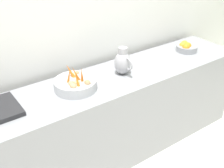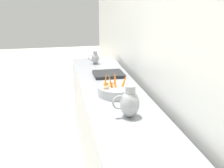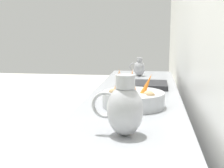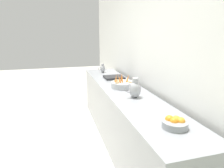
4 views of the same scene
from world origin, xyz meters
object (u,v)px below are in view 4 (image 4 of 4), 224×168
orange_bowl (175,123)px  metal_pitcher_tall (135,89)px  metal_pitcher_short (103,69)px  vegetable_colander (123,84)px

orange_bowl → metal_pitcher_tall: metal_pitcher_tall is taller
metal_pitcher_short → orange_bowl: bearing=91.1°
vegetable_colander → metal_pitcher_tall: 0.49m
metal_pitcher_tall → vegetable_colander: bearing=-90.2°
vegetable_colander → metal_pitcher_short: 1.20m
metal_pitcher_tall → orange_bowl: bearing=91.7°
orange_bowl → metal_pitcher_tall: (0.03, -0.87, 0.07)m
orange_bowl → metal_pitcher_tall: 0.87m
metal_pitcher_short → vegetable_colander: bearing=91.1°
vegetable_colander → orange_bowl: size_ratio=1.58×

